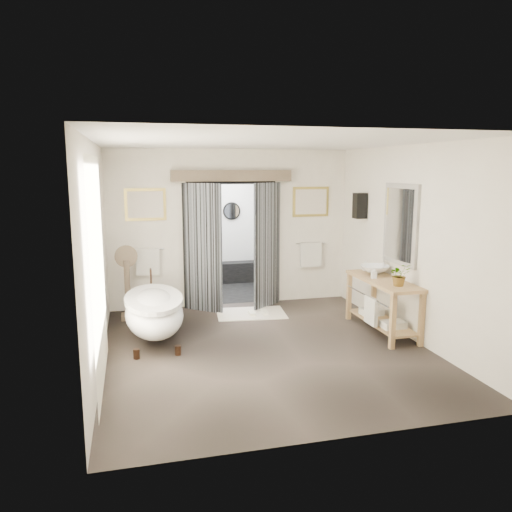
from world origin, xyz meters
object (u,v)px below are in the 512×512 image
(basin, at_px, (375,270))
(vanity, at_px, (382,301))
(rug, at_px, (251,313))
(clawfoot_tub, at_px, (154,311))

(basin, bearing_deg, vanity, -105.15)
(rug, height_order, basin, basin)
(clawfoot_tub, distance_m, rug, 2.05)
(rug, relative_size, basin, 2.60)
(clawfoot_tub, xyz_separation_m, rug, (1.72, 1.01, -0.45))
(clawfoot_tub, relative_size, rug, 1.58)
(rug, bearing_deg, clawfoot_tub, -149.59)
(clawfoot_tub, height_order, basin, basin)
(vanity, xyz_separation_m, basin, (0.03, 0.32, 0.42))
(vanity, bearing_deg, basin, 84.33)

